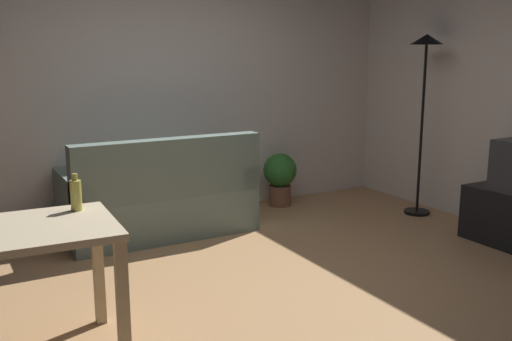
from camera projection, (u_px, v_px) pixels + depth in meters
ground_plane at (278, 289)px, 4.10m from camera, size 5.20×4.40×0.02m
wall_rear at (163, 82)px, 5.70m from camera, size 5.20×0.10×2.70m
couch at (160, 201)px, 5.25m from camera, size 1.68×0.84×0.92m
torchiere_lamp at (425, 75)px, 5.68m from camera, size 0.32×0.32×1.81m
potted_plant at (280, 176)px, 6.22m from camera, size 0.36×0.36×0.57m
bottle_squat at (76, 195)px, 3.26m from camera, size 0.06×0.06×0.21m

